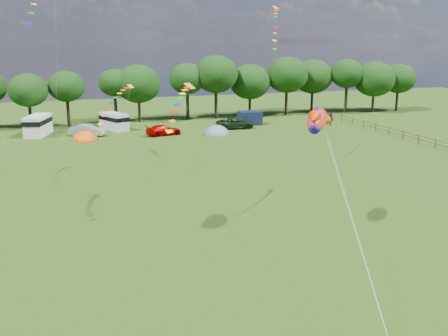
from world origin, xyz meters
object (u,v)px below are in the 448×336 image
object	(u,v)px
campervan_b	(38,125)
walker_a	(320,122)
tent_greyblue	(217,135)
tent_orange	(85,141)
walker_b	(331,119)
car_b	(87,130)
campervan_c	(114,121)
car_c	(164,130)
fish_kite	(316,120)
car_d	(235,123)

from	to	relation	value
campervan_b	walker_a	world-z (taller)	campervan_b
campervan_b	tent_greyblue	size ratio (longest dim) A/B	1.55
tent_greyblue	tent_orange	bearing A→B (deg)	175.67
walker_b	walker_a	bearing A→B (deg)	18.91
tent_orange	walker_b	size ratio (longest dim) A/B	1.88
car_b	campervan_c	xyz separation A→B (m)	(3.98, 3.51, 0.53)
campervan_c	car_c	bearing A→B (deg)	-161.49
campervan_b	campervan_c	distance (m)	10.29
car_c	walker_b	bearing A→B (deg)	-101.97
tent_orange	car_b	bearing A→B (deg)	80.34
car_c	campervan_c	size ratio (longest dim) A/B	0.87
car_c	walker_a	world-z (taller)	walker_a
tent_greyblue	fish_kite	distance (m)	37.17
car_b	walker_b	bearing A→B (deg)	-71.30
car_b	campervan_b	distance (m)	6.86
tent_greyblue	walker_b	size ratio (longest dim) A/B	2.09
tent_greyblue	walker_b	xyz separation A→B (m)	(18.82, 2.13, 0.90)
walker_a	walker_b	size ratio (longest dim) A/B	1.05
fish_kite	walker_b	distance (m)	45.40
campervan_c	walker_b	world-z (taller)	campervan_c
campervan_b	walker_b	distance (m)	42.26
car_d	walker_b	bearing A→B (deg)	-90.57
car_c	car_d	bearing A→B (deg)	-92.30
campervan_b	tent_orange	distance (m)	8.46
tent_orange	tent_greyblue	xyz separation A→B (m)	(17.41, -1.32, -0.00)
walker_a	tent_greyblue	bearing A→B (deg)	-42.38
tent_orange	fish_kite	distance (m)	40.18
fish_kite	walker_a	size ratio (longest dim) A/B	1.76
car_c	fish_kite	world-z (taller)	fish_kite
campervan_b	walker_b	xyz separation A→B (m)	(41.93, -5.27, -0.53)
car_d	car_b	bearing A→B (deg)	94.12
campervan_b	tent_greyblue	bearing A→B (deg)	-91.24
car_d	tent_greyblue	bearing A→B (deg)	140.30
campervan_c	tent_greyblue	size ratio (longest dim) A/B	1.41
car_b	campervan_c	distance (m)	5.33
walker_b	campervan_c	bearing A→B (deg)	-25.99
car_d	walker_a	size ratio (longest dim) A/B	2.92
walker_b	fish_kite	bearing A→B (deg)	43.20
car_d	campervan_b	world-z (taller)	campervan_b
car_c	fish_kite	bearing A→B (deg)	170.93
campervan_b	fish_kite	bearing A→B (deg)	-140.62
campervan_c	tent_greyblue	xyz separation A→B (m)	(12.85, -8.23, -1.29)
tent_greyblue	walker_a	bearing A→B (deg)	0.81
car_d	tent_orange	bearing A→B (deg)	103.22
car_b	walker_a	bearing A→B (deg)	-74.95
walker_a	walker_b	distance (m)	3.41
campervan_b	walker_b	world-z (taller)	campervan_b
car_b	tent_orange	xyz separation A→B (m)	(-0.58, -3.40, -0.76)
car_d	campervan_c	distance (m)	17.46
car_b	campervan_b	xyz separation A→B (m)	(-6.28, 2.69, 0.67)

